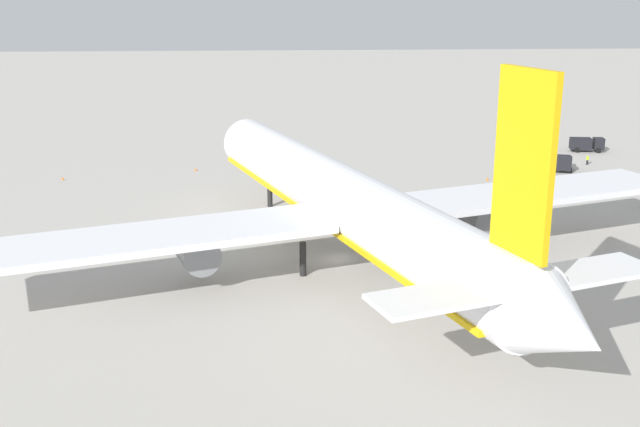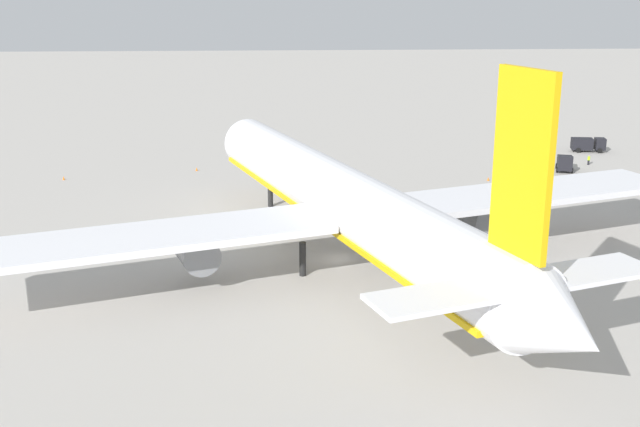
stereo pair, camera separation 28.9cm
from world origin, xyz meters
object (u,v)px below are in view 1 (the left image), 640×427
Objects in this scene: ground_worker_1 at (587,160)px; traffic_cone_3 at (196,169)px; airliner at (344,202)px; service_truck_0 at (564,162)px; traffic_cone_4 at (63,178)px; service_truck_2 at (587,144)px; traffic_cone_0 at (487,179)px.

traffic_cone_3 is at bearing 90.17° from ground_worker_1.
airliner reaches higher than service_truck_0.
ground_worker_1 reaches higher than traffic_cone_4.
service_truck_2 is at bearing -81.16° from traffic_cone_3.
airliner is 47.81× the size of ground_worker_1.
airliner is 142.52× the size of traffic_cone_4.
traffic_cone_3 is (45.05, 19.73, -6.52)m from airliner.
traffic_cone_0 is at bearing 130.55° from service_truck_2.
service_truck_2 is 11.14× the size of traffic_cone_4.
traffic_cone_3 is (4.10, 59.37, -1.12)m from service_truck_0.
traffic_cone_4 is at bearing 93.47° from ground_worker_1.
service_truck_2 is (55.83, -49.53, -5.36)m from airliner.
traffic_cone_4 is (-15.74, 89.19, -1.16)m from service_truck_2.
airliner is 49.62m from traffic_cone_3.
service_truck_2 is at bearing -21.29° from ground_worker_1.
service_truck_2 is at bearing -33.62° from service_truck_0.
ground_worker_1 reaches higher than traffic_cone_0.
traffic_cone_4 is at bearing 100.01° from service_truck_2.
ground_worker_1 is 2.98× the size of traffic_cone_4.
traffic_cone_4 is at bearing 44.70° from airliner.
traffic_cone_0 is at bearing -94.13° from traffic_cone_4.
ground_worker_1 is 85.23m from traffic_cone_4.
service_truck_0 reaches higher than traffic_cone_3.
ground_worker_1 is at bearing -89.83° from traffic_cone_3.
airliner reaches higher than traffic_cone_0.
service_truck_2 reaches higher than traffic_cone_4.
service_truck_0 is 79.32m from traffic_cone_4.
airliner is at bearing 138.42° from service_truck_2.
traffic_cone_0 is at bearing 111.72° from service_truck_0.
ground_worker_1 is at bearing -45.10° from airliner.
airliner is at bearing 135.94° from service_truck_0.
airliner is at bearing -135.30° from traffic_cone_4.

